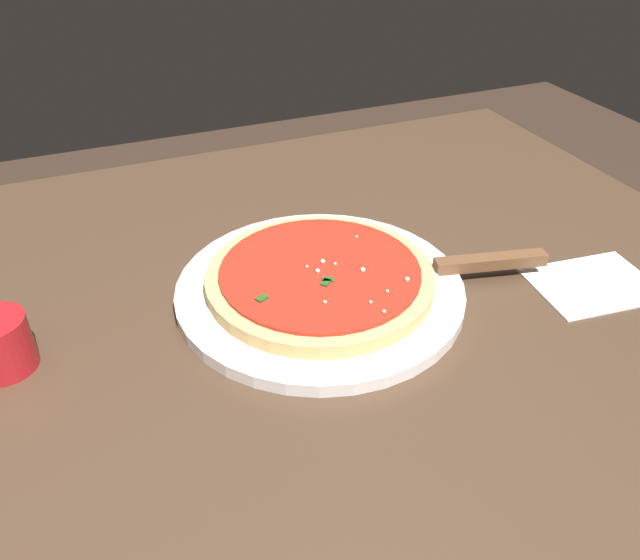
% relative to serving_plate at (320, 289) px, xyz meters
% --- Properties ---
extents(restaurant_table, '(1.06, 0.94, 0.77)m').
position_rel_serving_plate_xyz_m(restaurant_table, '(0.01, 0.04, -0.14)').
color(restaurant_table, black).
rests_on(restaurant_table, ground_plane).
extents(serving_plate, '(0.32, 0.32, 0.01)m').
position_rel_serving_plate_xyz_m(serving_plate, '(0.00, 0.00, 0.00)').
color(serving_plate, white).
rests_on(serving_plate, restaurant_table).
extents(pizza, '(0.25, 0.25, 0.02)m').
position_rel_serving_plate_xyz_m(pizza, '(-0.00, 0.00, 0.02)').
color(pizza, '#DBB26B').
rests_on(pizza, serving_plate).
extents(pizza_server, '(0.22, 0.09, 0.01)m').
position_rel_serving_plate_xyz_m(pizza_server, '(-0.15, 0.04, 0.01)').
color(pizza_server, silver).
rests_on(pizza_server, serving_plate).
extents(napkin_folded_right, '(0.15, 0.11, 0.00)m').
position_rel_serving_plate_xyz_m(napkin_folded_right, '(-0.29, 0.10, -0.01)').
color(napkin_folded_right, white).
rests_on(napkin_folded_right, restaurant_table).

